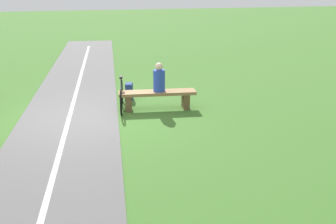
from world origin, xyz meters
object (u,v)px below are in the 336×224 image
person_seated (159,79)px  bicycle (121,96)px  bench (157,96)px  backpack (129,92)px

person_seated → bicycle: size_ratio=0.44×
bench → bicycle: size_ratio=1.19×
bench → person_seated: (-0.05, 0.01, 0.48)m
bench → person_seated: 0.48m
bicycle → backpack: size_ratio=3.66×
bench → bicycle: (0.91, -0.28, 0.01)m
bicycle → backpack: (-0.33, -0.82, -0.12)m
bench → person_seated: bearing=180.0°
bench → bicycle: bearing=-10.5°
backpack → bench: bearing=117.6°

